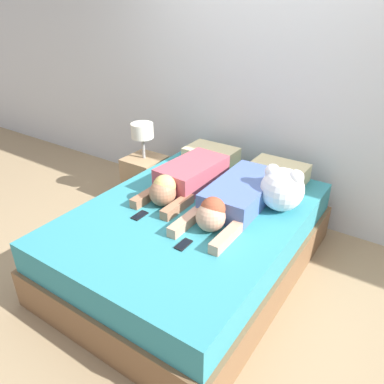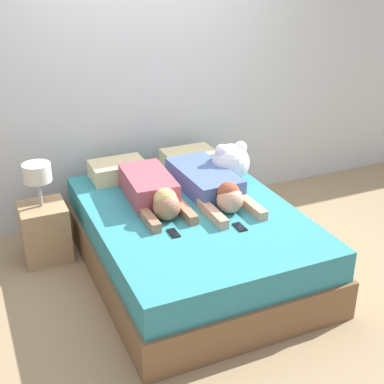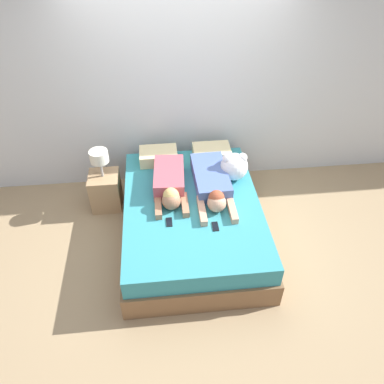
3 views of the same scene
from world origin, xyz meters
TOP-DOWN VIEW (x-y plane):
  - ground_plane at (0.00, 0.00)m, footprint 12.00×12.00m
  - wall_back at (0.00, 1.17)m, footprint 12.00×0.06m
  - bed at (0.00, 0.00)m, footprint 1.53×2.05m
  - pillow_head_left at (-0.33, 0.81)m, footprint 0.46×0.32m
  - pillow_head_right at (0.33, 0.81)m, footprint 0.46×0.32m
  - person_left at (-0.22, 0.22)m, footprint 0.37×0.88m
  - person_right at (0.24, 0.19)m, footprint 0.39×1.06m
  - cell_phone_left at (-0.26, -0.28)m, footprint 0.06×0.13m
  - cell_phone_right at (0.20, -0.39)m, footprint 0.06×0.13m
  - plush_toy at (0.52, 0.38)m, footprint 0.32×0.32m
  - nightstand at (-1.01, 0.64)m, footprint 0.36×0.36m

SIDE VIEW (x-z plane):
  - ground_plane at x=0.00m, z-range 0.00..0.00m
  - bed at x=0.00m, z-range 0.00..0.52m
  - nightstand at x=-1.01m, z-range -0.13..0.70m
  - cell_phone_left at x=-0.26m, z-range 0.52..0.53m
  - cell_phone_right at x=0.20m, z-range 0.52..0.53m
  - pillow_head_left at x=-0.33m, z-range 0.52..0.67m
  - pillow_head_right at x=0.33m, z-range 0.52..0.67m
  - person_right at x=0.24m, z-range 0.49..0.72m
  - person_left at x=-0.22m, z-range 0.50..0.74m
  - plush_toy at x=0.52m, z-range 0.52..0.85m
  - wall_back at x=0.00m, z-range 0.00..2.60m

